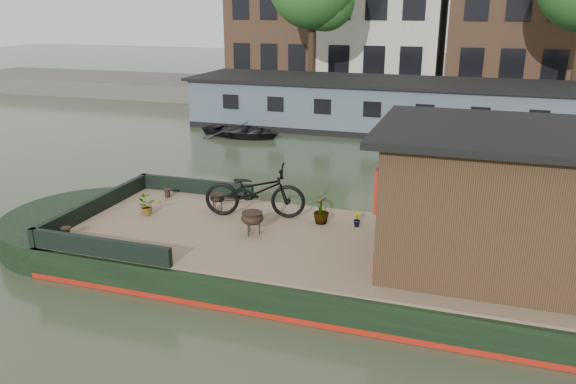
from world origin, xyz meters
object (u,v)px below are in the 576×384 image
(brazier_rear, at_px, (217,202))
(dinghy, at_px, (242,128))
(brazier_front, at_px, (252,223))
(cabin, at_px, (492,197))
(bicycle, at_px, (255,191))

(brazier_rear, relative_size, dinghy, 0.11)
(dinghy, bearing_deg, brazier_front, -147.31)
(cabin, height_order, dinghy, cabin)
(brazier_front, xyz_separation_m, brazier_rear, (-1.29, 1.07, -0.05))
(cabin, xyz_separation_m, dinghy, (-9.25, 10.91, -1.53))
(bicycle, xyz_separation_m, brazier_front, (0.32, -0.97, -0.33))
(cabin, bearing_deg, brazier_front, -178.92)
(bicycle, relative_size, brazier_front, 4.61)
(brazier_rear, bearing_deg, dinghy, 109.80)
(cabin, relative_size, dinghy, 1.21)
(brazier_front, relative_size, dinghy, 0.14)
(bicycle, xyz_separation_m, brazier_rear, (-0.96, 0.10, -0.38))
(brazier_front, height_order, dinghy, brazier_front)
(brazier_front, distance_m, dinghy, 12.03)
(brazier_rear, xyz_separation_m, dinghy, (-3.57, 9.92, -0.49))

